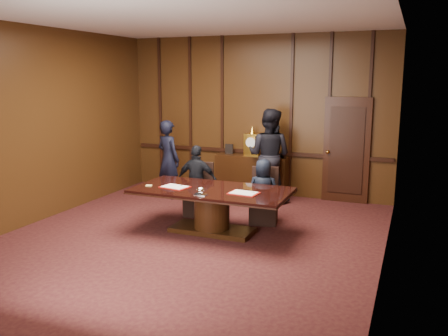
% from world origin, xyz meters
% --- Properties ---
extents(room, '(7.00, 7.04, 3.50)m').
position_xyz_m(room, '(0.07, 0.14, 1.72)').
color(room, black).
rests_on(room, ground).
extents(sideboard, '(1.60, 0.45, 1.54)m').
position_xyz_m(sideboard, '(0.00, 3.26, 0.49)').
color(sideboard, black).
rests_on(sideboard, ground).
extents(conference_table, '(2.62, 1.32, 0.76)m').
position_xyz_m(conference_table, '(0.21, 0.56, 0.51)').
color(conference_table, black).
rests_on(conference_table, ground).
extents(folder_left, '(0.51, 0.41, 0.02)m').
position_xyz_m(folder_left, '(-0.42, 0.42, 0.77)').
color(folder_left, '#A1150E').
rests_on(folder_left, conference_table).
extents(folder_right, '(0.49, 0.37, 0.02)m').
position_xyz_m(folder_right, '(0.81, 0.45, 0.77)').
color(folder_right, '#A1150E').
rests_on(folder_right, conference_table).
extents(inkstand, '(0.20, 0.14, 0.12)m').
position_xyz_m(inkstand, '(0.21, 0.11, 0.81)').
color(inkstand, white).
rests_on(inkstand, conference_table).
extents(notepad, '(0.11, 0.09, 0.01)m').
position_xyz_m(notepad, '(-0.88, 0.34, 0.77)').
color(notepad, '#FDDE7B').
rests_on(notepad, conference_table).
extents(chair_left, '(0.54, 0.54, 0.99)m').
position_xyz_m(chair_left, '(-0.45, 1.44, 0.29)').
color(chair_left, black).
rests_on(chair_left, ground).
extents(chair_right, '(0.57, 0.57, 0.99)m').
position_xyz_m(chair_right, '(0.85, 1.44, 0.29)').
color(chair_right, black).
rests_on(chair_right, ground).
extents(signatory_left, '(0.82, 0.42, 1.35)m').
position_xyz_m(signatory_left, '(-0.44, 1.36, 0.68)').
color(signatory_left, black).
rests_on(signatory_left, ground).
extents(signatory_right, '(0.60, 0.41, 1.18)m').
position_xyz_m(signatory_right, '(0.86, 1.36, 0.59)').
color(signatory_right, black).
rests_on(signatory_right, ground).
extents(witness_left, '(0.73, 0.61, 1.70)m').
position_xyz_m(witness_left, '(-1.61, 2.37, 0.85)').
color(witness_left, black).
rests_on(witness_left, ground).
extents(witness_right, '(1.03, 0.84, 1.96)m').
position_xyz_m(witness_right, '(0.49, 2.92, 0.98)').
color(witness_right, black).
rests_on(witness_right, ground).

